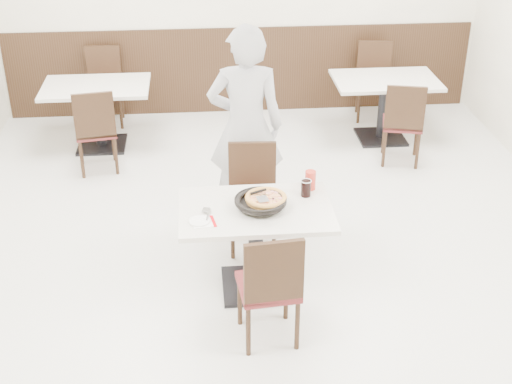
{
  "coord_description": "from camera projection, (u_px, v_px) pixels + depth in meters",
  "views": [
    {
      "loc": [
        -0.58,
        -5.27,
        3.5
      ],
      "look_at": [
        -0.14,
        -0.3,
        0.81
      ],
      "focal_mm": 50.0,
      "sensor_mm": 36.0,
      "label": 1
    }
  ],
  "objects": [
    {
      "name": "napkin",
      "position": [
        203.0,
        222.0,
        5.38
      ],
      "size": [
        0.2,
        0.2,
        0.0
      ],
      "primitive_type": "cube",
      "rotation": [
        0.0,
        0.0,
        0.17
      ],
      "color": "white",
      "rests_on": "main_table"
    },
    {
      "name": "main_table",
      "position": [
        256.0,
        249.0,
        5.74
      ],
      "size": [
        1.23,
        0.84,
        0.75
      ],
      "primitive_type": null,
      "rotation": [
        0.0,
        0.0,
        0.03
      ],
      "color": "beige",
      "rests_on": "floor"
    },
    {
      "name": "side_plate",
      "position": [
        200.0,
        221.0,
        5.37
      ],
      "size": [
        0.17,
        0.17,
        0.01
      ],
      "primitive_type": "cylinder",
      "rotation": [
        0.0,
        0.0,
        0.03
      ],
      "color": "white",
      "rests_on": "napkin"
    },
    {
      "name": "floor",
      "position": [
        269.0,
        256.0,
        6.33
      ],
      "size": [
        7.0,
        7.0,
        0.0
      ],
      "primitive_type": "plane",
      "color": "beige",
      "rests_on": "ground"
    },
    {
      "name": "bg_table_right",
      "position": [
        383.0,
        109.0,
        8.41
      ],
      "size": [
        1.26,
        0.89,
        0.75
      ],
      "primitive_type": null,
      "rotation": [
        0.0,
        0.0,
        -0.07
      ],
      "color": "beige",
      "rests_on": "floor"
    },
    {
      "name": "cola_glass",
      "position": [
        306.0,
        189.0,
        5.71
      ],
      "size": [
        0.08,
        0.08,
        0.13
      ],
      "primitive_type": "cylinder",
      "rotation": [
        0.0,
        0.0,
        0.03
      ],
      "color": "black",
      "rests_on": "main_table"
    },
    {
      "name": "red_cup",
      "position": [
        310.0,
        180.0,
        5.81
      ],
      "size": [
        0.09,
        0.09,
        0.16
      ],
      "primitive_type": "cylinder",
      "rotation": [
        0.0,
        0.0,
        0.03
      ],
      "color": "red",
      "rests_on": "main_table"
    },
    {
      "name": "bg_chair_right_near",
      "position": [
        403.0,
        122.0,
        7.81
      ],
      "size": [
        0.51,
        0.51,
        0.95
      ],
      "primitive_type": null,
      "rotation": [
        0.0,
        0.0,
        -0.24
      ],
      "color": "black",
      "rests_on": "floor"
    },
    {
      "name": "wainscot_back",
      "position": [
        241.0,
        70.0,
        9.12
      ],
      "size": [
        5.9,
        0.03,
        1.1
      ],
      "primitive_type": "cube",
      "color": "black",
      "rests_on": "floor"
    },
    {
      "name": "pizza_pan",
      "position": [
        261.0,
        204.0,
        5.54
      ],
      "size": [
        0.39,
        0.39,
        0.01
      ],
      "primitive_type": "cylinder",
      "rotation": [
        0.0,
        0.0,
        0.03
      ],
      "color": "black",
      "rests_on": "trivet"
    },
    {
      "name": "bg_chair_left_far",
      "position": [
        105.0,
        88.0,
        8.76
      ],
      "size": [
        0.44,
        0.44,
        0.95
      ],
      "primitive_type": null,
      "rotation": [
        0.0,
        0.0,
        3.18
      ],
      "color": "black",
      "rests_on": "floor"
    },
    {
      "name": "chair_near",
      "position": [
        268.0,
        284.0,
        5.14
      ],
      "size": [
        0.46,
        0.46,
        0.95
      ],
      "primitive_type": null,
      "rotation": [
        0.0,
        0.0,
        0.1
      ],
      "color": "black",
      "rests_on": "floor"
    },
    {
      "name": "trivet",
      "position": [
        263.0,
        204.0,
        5.58
      ],
      "size": [
        0.12,
        0.12,
        0.04
      ],
      "primitive_type": "cylinder",
      "rotation": [
        0.0,
        0.0,
        0.03
      ],
      "color": "black",
      "rests_on": "main_table"
    },
    {
      "name": "bg_chair_right_far",
      "position": [
        374.0,
        82.0,
        8.93
      ],
      "size": [
        0.48,
        0.48,
        0.95
      ],
      "primitive_type": null,
      "rotation": [
        0.0,
        0.0,
        2.98
      ],
      "color": "black",
      "rests_on": "floor"
    },
    {
      "name": "pizza",
      "position": [
        266.0,
        200.0,
        5.56
      ],
      "size": [
        0.32,
        0.32,
        0.02
      ],
      "primitive_type": "cylinder",
      "rotation": [
        0.0,
        0.0,
        0.03
      ],
      "color": "gold",
      "rests_on": "pizza_pan"
    },
    {
      "name": "pizza_server",
      "position": [
        263.0,
        199.0,
        5.5
      ],
      "size": [
        0.1,
        0.12,
        0.0
      ],
      "primitive_type": "cube",
      "rotation": [
        0.0,
        0.0,
        0.21
      ],
      "color": "silver",
      "rests_on": "pizza"
    },
    {
      "name": "bg_chair_left_near",
      "position": [
        95.0,
        129.0,
        7.63
      ],
      "size": [
        0.48,
        0.48,
        0.95
      ],
      "primitive_type": null,
      "rotation": [
        0.0,
        0.0,
        0.17
      ],
      "color": "black",
      "rests_on": "floor"
    },
    {
      "name": "fork",
      "position": [
        208.0,
        215.0,
        5.44
      ],
      "size": [
        0.05,
        0.17,
        0.0
      ],
      "primitive_type": "cube",
      "rotation": [
        0.0,
        0.0,
        -0.17
      ],
      "color": "silver",
      "rests_on": "side_plate"
    },
    {
      "name": "chair_far",
      "position": [
        253.0,
        201.0,
        6.23
      ],
      "size": [
        0.44,
        0.44,
        0.95
      ],
      "primitive_type": null,
      "rotation": [
        0.0,
        0.0,
        3.08
      ],
      "color": "black",
      "rests_on": "floor"
    },
    {
      "name": "bg_table_left",
      "position": [
        99.0,
        116.0,
        8.21
      ],
      "size": [
        1.29,
        0.95,
        0.75
      ],
      "primitive_type": null,
      "rotation": [
        0.0,
        0.0,
        0.13
      ],
      "color": "beige",
      "rests_on": "floor"
    },
    {
      "name": "wall_back",
      "position": [
        240.0,
        3.0,
        8.73
      ],
      "size": [
        6.0,
        0.04,
        2.8
      ],
      "primitive_type": "cube",
      "color": "white",
      "rests_on": "floor"
    },
    {
      "name": "diner_person",
      "position": [
        246.0,
        127.0,
        6.48
      ],
      "size": [
        0.72,
        0.49,
        1.9
      ],
      "primitive_type": "imported",
      "rotation": [
        0.0,
        0.0,
        3.09
      ],
      "color": "#B0B1B5",
      "rests_on": "floor"
    }
  ]
}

